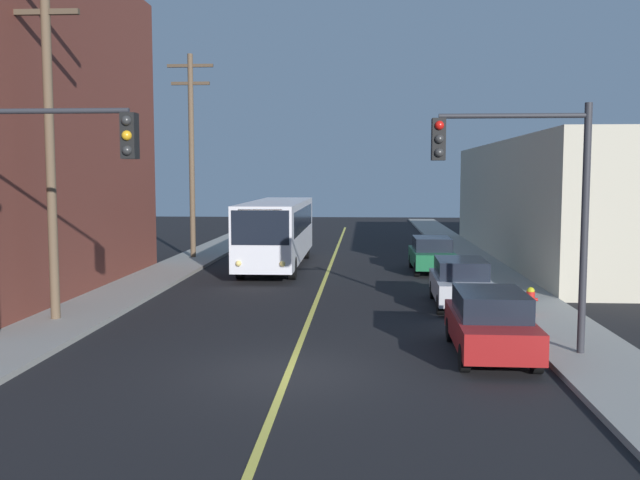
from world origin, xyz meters
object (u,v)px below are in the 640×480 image
at_px(traffic_signal_left_corner, 44,182).
at_px(fire_hydrant, 530,300).
at_px(utility_pole_mid, 192,147).
at_px(utility_pole_near, 49,125).
at_px(parked_car_red, 490,322).
at_px(city_bus, 278,230).
at_px(traffic_signal_right_corner, 521,181).
at_px(parked_car_silver, 461,282).
at_px(parked_car_green, 432,254).

relative_size(traffic_signal_left_corner, fire_hydrant, 7.14).
bearing_deg(utility_pole_mid, utility_pole_near, -90.80).
bearing_deg(fire_hydrant, utility_pole_near, -173.59).
relative_size(utility_pole_near, traffic_signal_left_corner, 1.75).
xyz_separation_m(parked_car_red, traffic_signal_left_corner, (-10.21, -2.05, 3.46)).
relative_size(city_bus, utility_pole_mid, 1.16).
bearing_deg(traffic_signal_right_corner, city_bus, 115.30).
distance_m(parked_car_silver, traffic_signal_right_corner, 7.64).
distance_m(parked_car_green, utility_pole_near, 18.06).
bearing_deg(parked_car_green, parked_car_silver, -88.77).
distance_m(parked_car_red, utility_pole_mid, 23.34).
height_order(traffic_signal_right_corner, fire_hydrant, traffic_signal_right_corner).
relative_size(parked_car_green, traffic_signal_left_corner, 0.74).
bearing_deg(city_bus, utility_pole_near, -110.35).
bearing_deg(utility_pole_near, fire_hydrant, 6.41).
bearing_deg(parked_car_silver, parked_car_green, 91.23).
height_order(city_bus, traffic_signal_left_corner, traffic_signal_left_corner).
distance_m(utility_pole_near, traffic_signal_right_corner, 13.49).
bearing_deg(utility_pole_near, parked_car_green, 44.52).
bearing_deg(city_bus, parked_car_green, -11.20).
xyz_separation_m(city_bus, traffic_signal_right_corner, (7.95, -16.83, 2.49)).
relative_size(city_bus, utility_pole_near, 1.16).
distance_m(parked_car_green, traffic_signal_left_corner, 20.37).
xyz_separation_m(parked_car_silver, traffic_signal_right_corner, (0.46, -6.80, 3.46)).
distance_m(city_bus, parked_car_red, 18.26).
distance_m(parked_car_silver, traffic_signal_left_corner, 13.98).
bearing_deg(traffic_signal_right_corner, traffic_signal_left_corner, -169.98).
bearing_deg(parked_car_red, utility_pole_mid, 122.25).
bearing_deg(parked_car_silver, traffic_signal_left_corner, -139.96).
height_order(parked_car_red, fire_hydrant, parked_car_red).
bearing_deg(traffic_signal_right_corner, utility_pole_mid, 123.35).
bearing_deg(parked_car_red, fire_hydrant, 66.45).
xyz_separation_m(city_bus, fire_hydrant, (9.39, -11.98, -1.23)).
bearing_deg(utility_pole_mid, fire_hydrant, -45.68).
relative_size(city_bus, parked_car_silver, 2.75).
height_order(traffic_signal_left_corner, traffic_signal_right_corner, same).
height_order(city_bus, utility_pole_mid, utility_pole_mid).
distance_m(parked_car_silver, utility_pole_near, 13.99).
xyz_separation_m(parked_car_red, parked_car_silver, (0.16, 6.66, 0.00)).
xyz_separation_m(parked_car_red, utility_pole_near, (-12.38, 3.09, 5.07)).
xyz_separation_m(utility_pole_mid, traffic_signal_left_corner, (1.95, -21.32, -1.63)).
height_order(parked_car_green, utility_pole_near, utility_pole_near).
bearing_deg(fire_hydrant, traffic_signal_right_corner, -106.52).
height_order(utility_pole_near, utility_pole_mid, utility_pole_mid).
relative_size(city_bus, fire_hydrant, 14.49).
xyz_separation_m(city_bus, parked_car_silver, (7.50, -10.03, -0.98)).
bearing_deg(parked_car_silver, fire_hydrant, -45.75).
bearing_deg(parked_car_green, city_bus, 168.80).
bearing_deg(parked_car_silver, parked_car_red, -91.37).
distance_m(parked_car_silver, fire_hydrant, 2.73).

